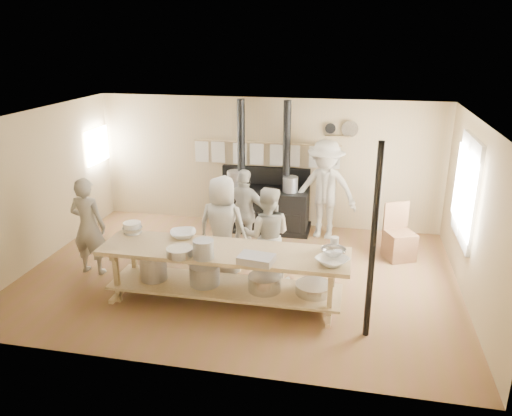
# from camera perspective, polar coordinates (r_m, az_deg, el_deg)

# --- Properties ---
(ground) EXTENTS (7.00, 7.00, 0.00)m
(ground) POSITION_cam_1_polar(r_m,az_deg,el_deg) (8.33, -1.96, -7.64)
(ground) COLOR brown
(ground) RESTS_ON ground
(room_shell) EXTENTS (7.00, 7.00, 7.00)m
(room_shell) POSITION_cam_1_polar(r_m,az_deg,el_deg) (7.73, -2.09, 3.16)
(room_shell) COLOR tan
(room_shell) RESTS_ON ground
(window_right) EXTENTS (0.09, 1.50, 1.65)m
(window_right) POSITION_cam_1_polar(r_m,az_deg,el_deg) (8.31, 22.94, 1.88)
(window_right) COLOR beige
(window_right) RESTS_ON ground
(left_opening) EXTENTS (0.00, 0.90, 0.90)m
(left_opening) POSITION_cam_1_polar(r_m,az_deg,el_deg) (10.81, -17.68, 6.80)
(left_opening) COLOR white
(left_opening) RESTS_ON ground
(stove) EXTENTS (1.90, 0.75, 2.60)m
(stove) POSITION_cam_1_polar(r_m,az_deg,el_deg) (10.04, 0.79, 0.40)
(stove) COLOR black
(stove) RESTS_ON ground
(towel_rail) EXTENTS (3.00, 0.04, 0.47)m
(towel_rail) POSITION_cam_1_polar(r_m,az_deg,el_deg) (10.02, 1.16, 6.50)
(towel_rail) COLOR #A1815C
(towel_rail) RESTS_ON ground
(back_wall_shelf) EXTENTS (0.63, 0.14, 0.32)m
(back_wall_shelf) POSITION_cam_1_polar(r_m,az_deg,el_deg) (9.81, 9.75, 8.64)
(back_wall_shelf) COLOR #A1815C
(back_wall_shelf) RESTS_ON ground
(prep_table) EXTENTS (3.60, 0.90, 0.85)m
(prep_table) POSITION_cam_1_polar(r_m,az_deg,el_deg) (7.32, -3.72, -7.11)
(prep_table) COLOR #A1815C
(prep_table) RESTS_ON ground
(support_post) EXTENTS (0.08, 0.08, 2.60)m
(support_post) POSITION_cam_1_polar(r_m,az_deg,el_deg) (6.37, 13.24, -4.07)
(support_post) COLOR black
(support_post) RESTS_ON ground
(cook_far_left) EXTENTS (0.61, 0.42, 1.64)m
(cook_far_left) POSITION_cam_1_polar(r_m,az_deg,el_deg) (8.53, -18.61, -2.00)
(cook_far_left) COLOR #ABA798
(cook_far_left) RESTS_ON ground
(cook_left) EXTENTS (0.81, 0.66, 1.58)m
(cook_left) POSITION_cam_1_polar(r_m,az_deg,el_deg) (7.79, 1.27, -3.18)
(cook_left) COLOR #ABA798
(cook_left) RESTS_ON ground
(cook_center) EXTENTS (0.86, 0.61, 1.67)m
(cook_center) POSITION_cam_1_polar(r_m,az_deg,el_deg) (8.05, -3.85, -2.13)
(cook_center) COLOR #ABA798
(cook_center) RESTS_ON ground
(cook_right) EXTENTS (0.98, 0.56, 1.57)m
(cook_right) POSITION_cam_1_polar(r_m,az_deg,el_deg) (8.78, -1.27, -0.57)
(cook_right) COLOR #ABA798
(cook_right) RESTS_ON ground
(cook_by_window) EXTENTS (1.35, 0.92, 1.92)m
(cook_by_window) POSITION_cam_1_polar(r_m,az_deg,el_deg) (9.60, 7.88, 2.08)
(cook_by_window) COLOR #ABA798
(cook_by_window) RESTS_ON ground
(chair) EXTENTS (0.61, 0.61, 0.99)m
(chair) POSITION_cam_1_polar(r_m,az_deg,el_deg) (9.16, 16.02, -3.82)
(chair) COLOR brown
(chair) RESTS_ON ground
(bowl_white_a) EXTENTS (0.50, 0.50, 0.10)m
(bowl_white_a) POSITION_cam_1_polar(r_m,az_deg,el_deg) (7.65, -8.32, -2.96)
(bowl_white_a) COLOR white
(bowl_white_a) RESTS_ON prep_table
(bowl_steel_a) EXTENTS (0.42, 0.42, 0.10)m
(bowl_steel_a) POSITION_cam_1_polar(r_m,az_deg,el_deg) (7.96, -13.93, -2.45)
(bowl_steel_a) COLOR silver
(bowl_steel_a) RESTS_ON prep_table
(bowl_white_b) EXTENTS (0.58, 0.58, 0.10)m
(bowl_white_b) POSITION_cam_1_polar(r_m,az_deg,el_deg) (6.77, 8.70, -6.02)
(bowl_white_b) COLOR white
(bowl_white_b) RESTS_ON prep_table
(bowl_steel_b) EXTENTS (0.40, 0.40, 0.11)m
(bowl_steel_b) POSITION_cam_1_polar(r_m,az_deg,el_deg) (7.02, 8.83, -5.02)
(bowl_steel_b) COLOR silver
(bowl_steel_b) RESTS_ON prep_table
(roasting_pan) EXTENTS (0.51, 0.37, 0.10)m
(roasting_pan) POSITION_cam_1_polar(r_m,az_deg,el_deg) (6.75, 0.04, -5.86)
(roasting_pan) COLOR #B2B2B7
(roasting_pan) RESTS_ON prep_table
(mixing_bowl_large) EXTENTS (0.45, 0.45, 0.12)m
(mixing_bowl_large) POSITION_cam_1_polar(r_m,az_deg,el_deg) (7.02, -8.70, -4.98)
(mixing_bowl_large) COLOR silver
(mixing_bowl_large) RESTS_ON prep_table
(bucket_galv) EXTENTS (0.37, 0.37, 0.26)m
(bucket_galv) POSITION_cam_1_polar(r_m,az_deg,el_deg) (6.89, -6.02, -4.70)
(bucket_galv) COLOR gray
(bucket_galv) RESTS_ON prep_table
(deep_bowl_enamel) EXTENTS (0.30, 0.30, 0.17)m
(deep_bowl_enamel) POSITION_cam_1_polar(r_m,az_deg,el_deg) (7.95, -13.95, -2.20)
(deep_bowl_enamel) COLOR white
(deep_bowl_enamel) RESTS_ON prep_table
(pitcher) EXTENTS (0.13, 0.13, 0.19)m
(pitcher) POSITION_cam_1_polar(r_m,az_deg,el_deg) (7.22, 8.95, -4.00)
(pitcher) COLOR white
(pitcher) RESTS_ON prep_table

